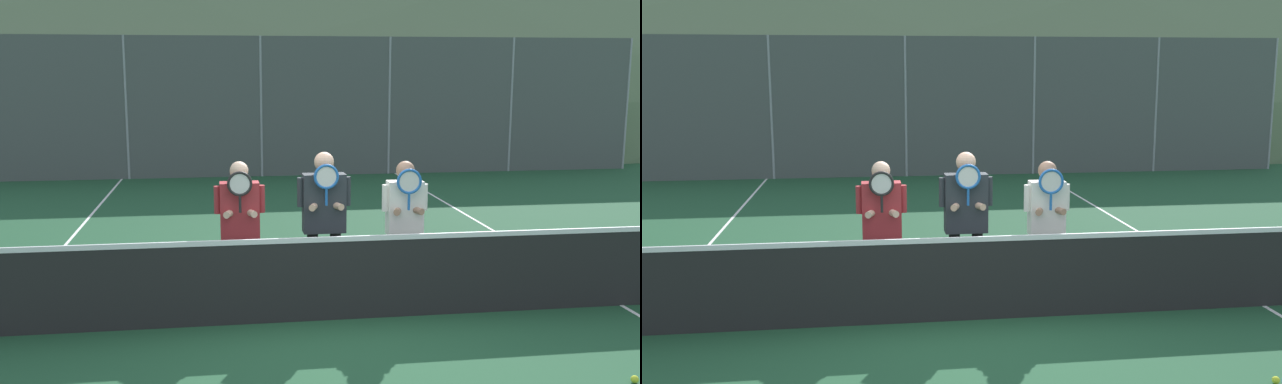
% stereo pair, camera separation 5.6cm
% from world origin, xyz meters
% --- Properties ---
extents(ground_plane, '(120.00, 120.00, 0.00)m').
position_xyz_m(ground_plane, '(0.00, 0.00, 0.00)').
color(ground_plane, '#1E4C2D').
extents(hill_distant, '(138.61, 77.00, 26.95)m').
position_xyz_m(hill_distant, '(0.00, 49.77, 0.00)').
color(hill_distant, '#5B7551').
rests_on(hill_distant, ground_plane).
extents(clubhouse_building, '(19.96, 5.50, 3.58)m').
position_xyz_m(clubhouse_building, '(-0.93, 19.04, 1.81)').
color(clubhouse_building, beige).
rests_on(clubhouse_building, ground_plane).
extents(fence_back, '(20.13, 0.06, 3.56)m').
position_xyz_m(fence_back, '(0.00, 10.84, 1.78)').
color(fence_back, gray).
rests_on(fence_back, ground_plane).
extents(tennis_net, '(9.50, 0.09, 1.04)m').
position_xyz_m(tennis_net, '(0.00, 0.00, 0.49)').
color(tennis_net, gray).
rests_on(tennis_net, ground_plane).
extents(court_line_left_sideline, '(0.05, 16.00, 0.01)m').
position_xyz_m(court_line_left_sideline, '(-3.53, 3.00, 0.00)').
color(court_line_left_sideline, white).
rests_on(court_line_left_sideline, ground_plane).
extents(court_line_right_sideline, '(0.05, 16.00, 0.01)m').
position_xyz_m(court_line_right_sideline, '(3.53, 3.00, 0.00)').
color(court_line_right_sideline, white).
rests_on(court_line_right_sideline, ground_plane).
extents(player_leftmost, '(0.58, 0.34, 1.70)m').
position_xyz_m(player_leftmost, '(-0.88, 0.61, 1.01)').
color(player_leftmost, '#232838').
rests_on(player_leftmost, ground_plane).
extents(player_center_left, '(0.63, 0.34, 1.80)m').
position_xyz_m(player_center_left, '(0.09, 0.57, 1.09)').
color(player_center_left, black).
rests_on(player_center_left, ground_plane).
extents(player_center_right, '(0.55, 0.34, 1.68)m').
position_xyz_m(player_center_right, '(1.05, 0.57, 1.00)').
color(player_center_right, white).
rests_on(player_center_right, ground_plane).
extents(car_far_left, '(4.60, 1.92, 1.76)m').
position_xyz_m(car_far_left, '(-6.46, 13.87, 0.90)').
color(car_far_left, maroon).
rests_on(car_far_left, ground_plane).
extents(car_left_of_center, '(4.56, 2.04, 1.71)m').
position_xyz_m(car_left_of_center, '(-1.17, 13.73, 0.88)').
color(car_left_of_center, navy).
rests_on(car_left_of_center, ground_plane).
extents(car_center, '(4.74, 1.92, 1.81)m').
position_xyz_m(car_center, '(4.19, 13.73, 0.92)').
color(car_center, '#B2B7BC').
rests_on(car_center, ground_plane).
extents(car_right_of_center, '(4.14, 1.91, 1.66)m').
position_xyz_m(car_right_of_center, '(9.34, 14.27, 0.86)').
color(car_right_of_center, '#285638').
rests_on(car_right_of_center, ground_plane).
extents(tennis_ball_on_court, '(0.07, 0.07, 0.07)m').
position_xyz_m(tennis_ball_on_court, '(2.48, -1.97, 0.03)').
color(tennis_ball_on_court, '#CCDB33').
rests_on(tennis_ball_on_court, ground_plane).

